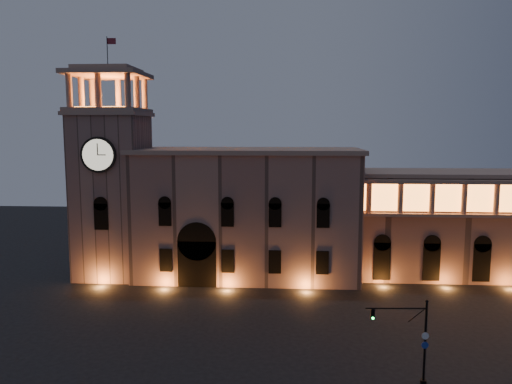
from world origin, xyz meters
TOP-DOWN VIEW (x-y plane):
  - ground at (0.00, 0.00)m, footprint 160.00×160.00m
  - government_building at (-2.08, 21.93)m, footprint 30.80×12.80m
  - clock_tower at (-20.50, 20.98)m, footprint 9.80×9.80m
  - colonnade_wing at (32.00, 23.92)m, footprint 40.60×11.50m
  - traffic_light at (13.62, -7.26)m, footprint 5.08×0.70m

SIDE VIEW (x-z plane):
  - ground at x=0.00m, z-range 0.00..0.00m
  - traffic_light at x=13.62m, z-range 0.18..7.15m
  - colonnade_wing at x=32.00m, z-range 0.08..14.58m
  - government_building at x=-2.08m, z-range -0.03..17.57m
  - clock_tower at x=-20.50m, z-range -3.70..28.70m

